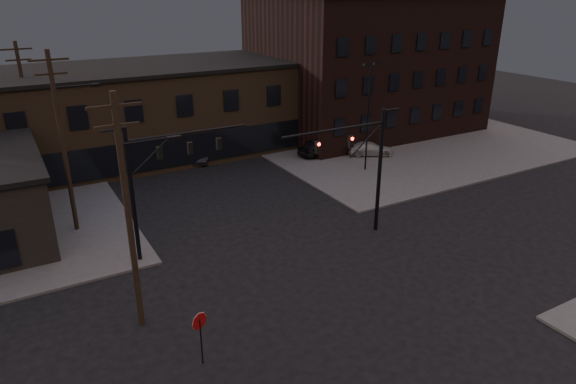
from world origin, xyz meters
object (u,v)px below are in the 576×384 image
object	(u,v)px
stop_sign	(200,327)
car_crossing	(199,153)
traffic_signal_far	(154,176)
parked_car_lot_a	(319,146)
parked_car_lot_b	(370,149)
traffic_signal_near	(366,161)

from	to	relation	value
stop_sign	car_crossing	world-z (taller)	stop_sign
traffic_signal_far	parked_car_lot_a	size ratio (longest dim) A/B	1.76
parked_car_lot_a	parked_car_lot_b	size ratio (longest dim) A/B	1.11
traffic_signal_far	stop_sign	xyz separation A→B (m)	(-1.28, -9.99, -3.17)
traffic_signal_far	parked_car_lot_a	bearing A→B (deg)	31.95
parked_car_lot_a	car_crossing	world-z (taller)	parked_car_lot_a
parked_car_lot_a	traffic_signal_far	bearing A→B (deg)	104.90
parked_car_lot_a	parked_car_lot_b	xyz separation A→B (m)	(4.02, -2.60, -0.18)
stop_sign	parked_car_lot_b	bearing A→B (deg)	38.46
traffic_signal_near	car_crossing	bearing A→B (deg)	101.03
car_crossing	traffic_signal_far	bearing A→B (deg)	-98.83
stop_sign	traffic_signal_far	bearing A→B (deg)	82.68
stop_sign	car_crossing	size ratio (longest dim) A/B	0.57
traffic_signal_near	traffic_signal_far	world-z (taller)	same
stop_sign	car_crossing	xyz separation A→B (m)	(9.59, 25.81, -1.13)
traffic_signal_far	parked_car_lot_b	xyz separation A→B (m)	(22.62, 9.00, -4.27)
traffic_signal_near	stop_sign	size ratio (longest dim) A/B	3.23
traffic_signal_near	stop_sign	xyz separation A→B (m)	(-13.36, -6.49, -3.09)
car_crossing	parked_car_lot_b	bearing A→B (deg)	-6.64
parked_car_lot_b	car_crossing	world-z (taller)	car_crossing
traffic_signal_far	stop_sign	world-z (taller)	traffic_signal_far
stop_sign	parked_car_lot_b	world-z (taller)	stop_sign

